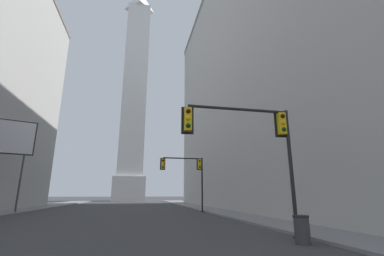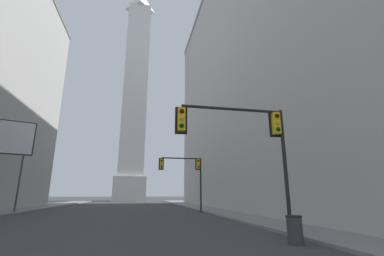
% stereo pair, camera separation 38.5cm
% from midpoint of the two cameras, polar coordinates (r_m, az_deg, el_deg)
% --- Properties ---
extents(sidewalk_right, '(5.00, 91.61, 0.15)m').
position_cam_midpoint_polar(sidewalk_right, '(31.05, 6.67, -17.78)').
color(sidewalk_right, slate).
rests_on(sidewalk_right, ground_plane).
extents(building_right, '(18.63, 54.68, 37.59)m').
position_cam_midpoint_polar(building_right, '(40.35, 18.61, 11.08)').
color(building_right, '#B2AFAA').
rests_on(building_right, ground_plane).
extents(obelisk, '(9.02, 9.02, 71.50)m').
position_cam_midpoint_polar(obelisk, '(84.66, -12.69, 8.28)').
color(obelisk, silver).
rests_on(obelisk, ground_plane).
extents(traffic_light_near_right, '(5.53, 0.52, 6.03)m').
position_cam_midpoint_polar(traffic_light_near_right, '(12.62, 12.85, -1.79)').
color(traffic_light_near_right, black).
rests_on(traffic_light_near_right, ground_plane).
extents(traffic_light_mid_right, '(4.95, 0.50, 5.95)m').
position_cam_midpoint_polar(traffic_light_mid_right, '(29.21, -1.22, -9.34)').
color(traffic_light_mid_right, black).
rests_on(traffic_light_mid_right, ground_plane).
extents(trash_bin, '(0.63, 0.63, 1.10)m').
position_cam_midpoint_polar(trash_bin, '(11.79, 22.33, -20.16)').
color(trash_bin, '#38383A').
rests_on(trash_bin, ground_plane).
extents(billboard_sign, '(4.59, 1.86, 9.57)m').
position_cam_midpoint_polar(billboard_sign, '(33.01, -35.94, -2.05)').
color(billboard_sign, '#3F3F42').
rests_on(billboard_sign, ground_plane).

